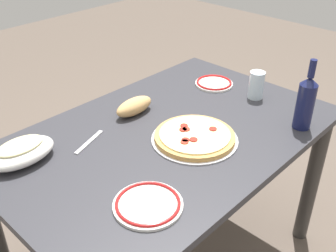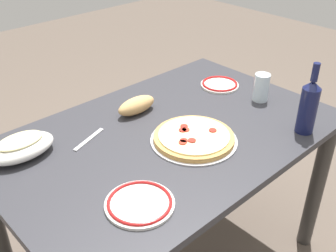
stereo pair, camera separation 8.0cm
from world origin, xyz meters
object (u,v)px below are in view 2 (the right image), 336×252
object	(u,v)px
water_glass	(261,87)
baked_pasta_dish	(21,146)
dining_table	(168,158)
pepperoni_pizza	(194,138)
wine_bottle	(309,106)
bread_loaf	(137,105)
side_plate_far	(140,203)
side_plate_near	(220,84)

from	to	relation	value
water_glass	baked_pasta_dish	bearing A→B (deg)	-18.16
dining_table	pepperoni_pizza	world-z (taller)	pepperoni_pizza
pepperoni_pizza	water_glass	size ratio (longest dim) A/B	2.65
wine_bottle	bread_loaf	distance (m)	0.69
bread_loaf	side_plate_far	bearing A→B (deg)	51.63
baked_pasta_dish	dining_table	bearing A→B (deg)	153.76
pepperoni_pizza	side_plate_near	size ratio (longest dim) A/B	1.82
wine_bottle	water_glass	world-z (taller)	wine_bottle
water_glass	wine_bottle	bearing A→B (deg)	71.36
wine_bottle	water_glass	bearing A→B (deg)	-108.64
dining_table	bread_loaf	bearing A→B (deg)	-93.22
water_glass	bread_loaf	size ratio (longest dim) A/B	0.68
baked_pasta_dish	side_plate_far	xyz separation A→B (m)	(-0.14, 0.48, -0.03)
dining_table	side_plate_far	xyz separation A→B (m)	(0.35, 0.24, 0.13)
wine_bottle	side_plate_near	size ratio (longest dim) A/B	1.58
side_plate_far	wine_bottle	bearing A→B (deg)	171.43
side_plate_near	dining_table	bearing A→B (deg)	16.36
side_plate_near	baked_pasta_dish	bearing A→B (deg)	-6.14
wine_bottle	water_glass	size ratio (longest dim) A/B	2.30
pepperoni_pizza	wine_bottle	bearing A→B (deg)	146.06
pepperoni_pizza	wine_bottle	distance (m)	0.45
baked_pasta_dish	bread_loaf	distance (m)	0.50
wine_bottle	side_plate_near	distance (m)	0.51
water_glass	bread_loaf	bearing A→B (deg)	-30.98
side_plate_far	bread_loaf	world-z (taller)	bread_loaf
baked_pasta_dish	side_plate_near	world-z (taller)	baked_pasta_dish
wine_bottle	bread_loaf	xyz separation A→B (m)	(0.39, -0.56, -0.08)
baked_pasta_dish	side_plate_near	distance (m)	0.96
baked_pasta_dish	water_glass	distance (m)	1.03
pepperoni_pizza	side_plate_far	distance (m)	0.40
dining_table	side_plate_far	world-z (taller)	side_plate_far
dining_table	pepperoni_pizza	size ratio (longest dim) A/B	4.07
bread_loaf	wine_bottle	bearing A→B (deg)	124.38
water_glass	side_plate_near	size ratio (longest dim) A/B	0.69
wine_bottle	side_plate_far	bearing A→B (deg)	-8.57
pepperoni_pizza	side_plate_near	bearing A→B (deg)	-150.50
pepperoni_pizza	bread_loaf	size ratio (longest dim) A/B	1.81
side_plate_near	bread_loaf	xyz separation A→B (m)	(0.46, -0.07, 0.03)
water_glass	side_plate_near	distance (m)	0.23
pepperoni_pizza	side_plate_far	size ratio (longest dim) A/B	1.54
dining_table	baked_pasta_dish	size ratio (longest dim) A/B	5.60
baked_pasta_dish	bread_loaf	size ratio (longest dim) A/B	1.31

